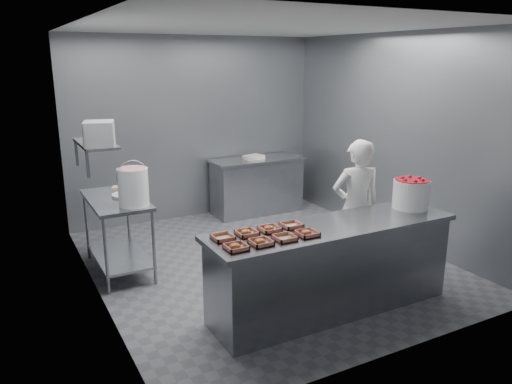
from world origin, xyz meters
TOP-DOWN VIEW (x-y plane):
  - floor at (0.00, 0.00)m, footprint 4.50×4.50m
  - ceiling at (0.00, 0.00)m, footprint 4.50×4.50m
  - wall_back at (0.00, 2.25)m, footprint 4.00×0.04m
  - wall_left at (-2.00, 0.00)m, footprint 0.04×4.50m
  - wall_right at (2.00, 0.00)m, footprint 0.04×4.50m
  - service_counter at (0.00, -1.35)m, footprint 2.60×0.70m
  - prep_table at (-1.65, 0.60)m, footprint 0.60×1.20m
  - back_counter at (0.90, 1.90)m, footprint 1.50×0.60m
  - wall_shelf at (-1.82, 0.60)m, footprint 0.35×0.90m
  - tray_0 at (-1.12, -1.48)m, footprint 0.19×0.18m
  - tray_1 at (-0.88, -1.48)m, footprint 0.19×0.18m
  - tray_2 at (-0.64, -1.48)m, footprint 0.19×0.18m
  - tray_3 at (-0.40, -1.48)m, footprint 0.19×0.18m
  - tray_4 at (-1.12, -1.22)m, footprint 0.19×0.18m
  - tray_5 at (-0.88, -1.22)m, footprint 0.19×0.18m
  - tray_6 at (-0.64, -1.22)m, footprint 0.19×0.18m
  - tray_7 at (-0.40, -1.22)m, footprint 0.19×0.18m
  - worker at (0.77, -0.75)m, footprint 0.66×0.51m
  - strawberry_tub at (1.07, -1.28)m, footprint 0.38×0.38m
  - glaze_bucket at (-1.53, 0.21)m, footprint 0.35×0.33m
  - bucket_lid at (-1.51, 0.64)m, footprint 0.38×0.38m
  - rag at (-1.51, 1.04)m, footprint 0.20×0.18m
  - appliance at (-1.82, 0.35)m, footprint 0.38×0.41m
  - paper_stack at (0.84, 1.90)m, footprint 0.31×0.24m

SIDE VIEW (x-z plane):
  - floor at x=0.00m, z-range 0.00..0.00m
  - back_counter at x=0.90m, z-range 0.00..0.90m
  - service_counter at x=0.00m, z-range 0.00..0.90m
  - prep_table at x=-1.65m, z-range 0.14..1.04m
  - worker at x=0.77m, z-range 0.00..1.59m
  - rag at x=-1.51m, z-range 0.90..0.92m
  - bucket_lid at x=-1.51m, z-range 0.90..0.93m
  - tray_2 at x=-0.64m, z-range 0.90..0.94m
  - tray_4 at x=-1.12m, z-range 0.90..0.94m
  - tray_7 at x=-0.40m, z-range 0.90..0.94m
  - tray_0 at x=-1.12m, z-range 0.89..0.95m
  - tray_1 at x=-0.88m, z-range 0.89..0.95m
  - tray_3 at x=-0.40m, z-range 0.89..0.95m
  - tray_5 at x=-0.88m, z-range 0.89..0.95m
  - tray_6 at x=-0.64m, z-range 0.89..0.95m
  - paper_stack at x=0.84m, z-range 0.90..0.96m
  - strawberry_tub at x=1.07m, z-range 0.91..1.23m
  - glaze_bucket at x=-1.53m, z-range 0.87..1.37m
  - wall_back at x=0.00m, z-range 0.00..2.80m
  - wall_left at x=-2.00m, z-range 0.00..2.80m
  - wall_right at x=2.00m, z-range 0.00..2.80m
  - wall_shelf at x=-1.82m, z-range 1.54..1.56m
  - appliance at x=-1.82m, z-range 1.56..1.82m
  - ceiling at x=0.00m, z-range 2.80..2.80m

